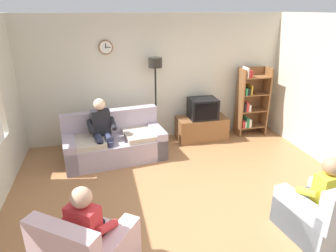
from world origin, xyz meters
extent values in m
plane|color=#9E6B42|center=(0.00, 0.00, 0.00)|extent=(12.00, 12.00, 0.00)
cube|color=beige|center=(0.00, 2.66, 1.35)|extent=(6.20, 0.12, 2.70)
cylinder|color=brown|center=(-1.05, 2.58, 2.05)|extent=(0.28, 0.03, 0.28)
cylinder|color=white|center=(-1.05, 2.56, 2.05)|extent=(0.24, 0.01, 0.24)
cube|color=black|center=(-1.05, 2.56, 2.08)|extent=(0.02, 0.01, 0.09)
cube|color=black|center=(-1.01, 2.56, 2.05)|extent=(0.11, 0.01, 0.01)
cube|color=beige|center=(-2.86, 2.10, 1.40)|extent=(0.12, 1.10, 1.20)
cube|color=#A899A8|center=(-1.03, 1.70, 0.21)|extent=(1.99, 1.08, 0.42)
cube|color=#A899A8|center=(-1.08, 2.05, 0.66)|extent=(1.91, 0.44, 0.48)
cube|color=#A899A8|center=(-0.20, 1.80, 0.28)|extent=(0.33, 0.86, 0.56)
cube|color=#A899A8|center=(-1.87, 1.59, 0.28)|extent=(0.33, 0.86, 0.56)
cube|color=#BCAD99|center=(-0.53, 1.71, 0.47)|extent=(0.68, 0.75, 0.10)
cube|color=#BCAD99|center=(-1.52, 1.58, 0.47)|extent=(0.68, 0.75, 0.10)
cube|color=brown|center=(0.93, 2.25, 0.26)|extent=(1.10, 0.56, 0.52)
cube|color=black|center=(0.93, 2.51, 0.28)|extent=(1.10, 0.04, 0.03)
cube|color=black|center=(0.93, 2.23, 0.74)|extent=(0.60, 0.48, 0.44)
cube|color=black|center=(0.93, 1.98, 0.74)|extent=(0.50, 0.01, 0.36)
cube|color=brown|center=(1.84, 2.30, 0.78)|extent=(0.04, 0.36, 1.55)
cube|color=brown|center=(2.48, 2.30, 0.78)|extent=(0.04, 0.36, 1.55)
cube|color=brown|center=(2.16, 2.47, 0.78)|extent=(0.64, 0.02, 1.55)
cube|color=brown|center=(2.16, 2.30, 0.19)|extent=(0.60, 0.34, 0.02)
cube|color=red|center=(1.91, 2.28, 0.29)|extent=(0.05, 0.28, 0.17)
cube|color=silver|center=(1.97, 2.28, 0.28)|extent=(0.03, 0.28, 0.15)
cube|color=#267F4C|center=(2.01, 2.28, 0.31)|extent=(0.05, 0.28, 0.22)
cube|color=silver|center=(2.08, 2.28, 0.30)|extent=(0.06, 0.28, 0.19)
cube|color=brown|center=(2.16, 2.30, 0.58)|extent=(0.60, 0.34, 0.02)
cube|color=black|center=(1.91, 2.28, 0.70)|extent=(0.05, 0.28, 0.21)
cube|color=red|center=(1.97, 2.28, 0.70)|extent=(0.06, 0.28, 0.22)
cube|color=silver|center=(2.03, 2.28, 0.67)|extent=(0.05, 0.28, 0.15)
cube|color=brown|center=(2.16, 2.30, 0.97)|extent=(0.60, 0.34, 0.02)
cube|color=#267F4C|center=(1.91, 2.28, 1.06)|extent=(0.05, 0.28, 0.16)
cube|color=black|center=(1.98, 2.28, 1.05)|extent=(0.06, 0.28, 0.15)
cube|color=gold|center=(2.03, 2.28, 1.09)|extent=(0.03, 0.28, 0.21)
cube|color=brown|center=(2.16, 2.30, 1.36)|extent=(0.60, 0.34, 0.02)
cube|color=silver|center=(1.90, 2.28, 1.48)|extent=(0.03, 0.28, 0.22)
cube|color=red|center=(1.95, 2.28, 1.45)|extent=(0.04, 0.28, 0.16)
cube|color=red|center=(1.99, 2.28, 1.44)|extent=(0.03, 0.28, 0.15)
cylinder|color=black|center=(-0.09, 2.35, 0.01)|extent=(0.28, 0.28, 0.03)
cylinder|color=black|center=(-0.09, 2.35, 0.85)|extent=(0.04, 0.04, 1.70)
cylinder|color=black|center=(-0.09, 2.35, 1.75)|extent=(0.28, 0.28, 0.20)
cube|color=beige|center=(-1.69, -1.28, 0.65)|extent=(0.75, 0.62, 0.50)
cube|color=beige|center=(-1.70, -0.78, 0.28)|extent=(0.64, 0.76, 0.56)
cube|color=#9EADBC|center=(1.40, -1.00, 0.20)|extent=(0.91, 0.95, 0.40)
cube|color=#9EADBC|center=(1.10, -1.02, 0.28)|extent=(0.31, 0.82, 0.56)
cube|color=#9EADBC|center=(1.69, -0.93, 0.28)|extent=(0.31, 0.82, 0.56)
cube|color=black|center=(-1.26, 1.75, 0.78)|extent=(0.36, 0.24, 0.48)
sphere|color=beige|center=(-1.26, 1.74, 1.13)|extent=(0.22, 0.22, 0.22)
cylinder|color=#2D334C|center=(-1.15, 1.57, 0.54)|extent=(0.18, 0.39, 0.13)
cylinder|color=#2D334C|center=(-1.33, 1.55, 0.54)|extent=(0.18, 0.39, 0.13)
cylinder|color=#2D334C|center=(-1.12, 1.38, 0.26)|extent=(0.12, 0.12, 0.52)
cylinder|color=#2D334C|center=(-1.30, 1.36, 0.26)|extent=(0.12, 0.12, 0.52)
cylinder|color=black|center=(-1.04, 1.67, 0.76)|extent=(0.13, 0.34, 0.20)
cylinder|color=black|center=(-1.46, 1.62, 0.76)|extent=(0.13, 0.34, 0.20)
cube|color=red|center=(-1.50, -1.02, 0.66)|extent=(0.39, 0.36, 0.48)
sphere|color=tan|center=(-1.49, -1.01, 1.01)|extent=(0.22, 0.22, 0.22)
cylinder|color=black|center=(-1.46, -0.81, 0.42)|extent=(0.33, 0.38, 0.13)
cylinder|color=black|center=(-1.31, -0.92, 0.42)|extent=(0.33, 0.38, 0.13)
cylinder|color=black|center=(-1.34, -0.66, 0.20)|extent=(0.15, 0.15, 0.40)
cylinder|color=black|center=(-1.20, -0.77, 0.20)|extent=(0.15, 0.15, 0.40)
cylinder|color=red|center=(-1.61, -0.81, 0.64)|extent=(0.27, 0.32, 0.20)
cylinder|color=red|center=(-1.27, -1.06, 0.64)|extent=(0.27, 0.32, 0.20)
cube|color=yellow|center=(1.41, -1.05, 0.66)|extent=(0.37, 0.25, 0.48)
sphere|color=#A37A5B|center=(1.41, -1.04, 1.01)|extent=(0.22, 0.22, 0.22)
cylinder|color=#4C4742|center=(1.29, -0.87, 0.42)|extent=(0.18, 0.39, 0.13)
cylinder|color=#4C4742|center=(1.47, -0.85, 0.42)|extent=(0.18, 0.39, 0.13)
cylinder|color=#4C4742|center=(1.26, -0.68, 0.20)|extent=(0.12, 0.12, 0.40)
cylinder|color=#4C4742|center=(1.44, -0.66, 0.20)|extent=(0.12, 0.12, 0.40)
cylinder|color=yellow|center=(1.19, -0.98, 0.64)|extent=(0.14, 0.34, 0.20)
cylinder|color=yellow|center=(1.60, -0.92, 0.64)|extent=(0.14, 0.34, 0.20)
camera|label=1|loc=(-1.21, -3.64, 2.76)|focal=31.86mm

